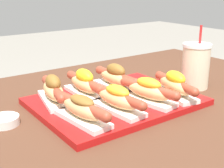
{
  "coord_description": "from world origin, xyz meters",
  "views": [
    {
      "loc": [
        -0.57,
        -0.69,
        1.08
      ],
      "look_at": [
        -0.06,
        0.02,
        0.79
      ],
      "focal_mm": 50.0,
      "sensor_mm": 36.0,
      "label": 1
    }
  ],
  "objects_px": {
    "hot_dog_6": "(116,77)",
    "hot_dog_2": "(148,91)",
    "serving_tray": "(116,101)",
    "hot_dog_3": "(175,85)",
    "hot_dog_4": "(53,90)",
    "drink_cup": "(196,66)",
    "hot_dog_1": "(117,99)",
    "hot_dog_0": "(82,109)",
    "hot_dog_5": "(85,84)",
    "sauce_bowl": "(4,120)"
  },
  "relations": [
    {
      "from": "hot_dog_0",
      "to": "hot_dog_1",
      "type": "bearing_deg",
      "value": 1.22
    },
    {
      "from": "hot_dog_0",
      "to": "hot_dog_5",
      "type": "distance_m",
      "value": 0.19
    },
    {
      "from": "hot_dog_5",
      "to": "hot_dog_6",
      "type": "xyz_separation_m",
      "value": [
        0.12,
        -0.0,
        0.0
      ]
    },
    {
      "from": "hot_dog_4",
      "to": "hot_dog_0",
      "type": "bearing_deg",
      "value": -90.36
    },
    {
      "from": "hot_dog_5",
      "to": "hot_dog_0",
      "type": "bearing_deg",
      "value": -122.95
    },
    {
      "from": "hot_dog_4",
      "to": "sauce_bowl",
      "type": "relative_size",
      "value": 2.76
    },
    {
      "from": "serving_tray",
      "to": "hot_dog_6",
      "type": "height_order",
      "value": "hot_dog_6"
    },
    {
      "from": "hot_dog_6",
      "to": "hot_dog_4",
      "type": "bearing_deg",
      "value": 178.97
    },
    {
      "from": "hot_dog_0",
      "to": "hot_dog_5",
      "type": "relative_size",
      "value": 1.0
    },
    {
      "from": "serving_tray",
      "to": "hot_dog_3",
      "type": "distance_m",
      "value": 0.18
    },
    {
      "from": "serving_tray",
      "to": "hot_dog_1",
      "type": "height_order",
      "value": "hot_dog_1"
    },
    {
      "from": "hot_dog_3",
      "to": "hot_dog_4",
      "type": "xyz_separation_m",
      "value": [
        -0.32,
        0.17,
        0.0
      ]
    },
    {
      "from": "hot_dog_1",
      "to": "hot_dog_5",
      "type": "distance_m",
      "value": 0.16
    },
    {
      "from": "hot_dog_3",
      "to": "hot_dog_6",
      "type": "xyz_separation_m",
      "value": [
        -0.1,
        0.16,
        0.0
      ]
    },
    {
      "from": "serving_tray",
      "to": "hot_dog_5",
      "type": "bearing_deg",
      "value": 124.26
    },
    {
      "from": "hot_dog_0",
      "to": "hot_dog_3",
      "type": "relative_size",
      "value": 1.02
    },
    {
      "from": "hot_dog_6",
      "to": "hot_dog_2",
      "type": "bearing_deg",
      "value": -90.77
    },
    {
      "from": "hot_dog_4",
      "to": "hot_dog_6",
      "type": "xyz_separation_m",
      "value": [
        0.22,
        -0.0,
        0.0
      ]
    },
    {
      "from": "hot_dog_1",
      "to": "hot_dog_5",
      "type": "bearing_deg",
      "value": 91.89
    },
    {
      "from": "hot_dog_1",
      "to": "hot_dog_0",
      "type": "bearing_deg",
      "value": -178.78
    },
    {
      "from": "hot_dog_5",
      "to": "hot_dog_2",
      "type": "bearing_deg",
      "value": -54.49
    },
    {
      "from": "hot_dog_2",
      "to": "hot_dog_5",
      "type": "xyz_separation_m",
      "value": [
        -0.11,
        0.16,
        0.0
      ]
    },
    {
      "from": "serving_tray",
      "to": "sauce_bowl",
      "type": "distance_m",
      "value": 0.32
    },
    {
      "from": "hot_dog_3",
      "to": "hot_dog_1",
      "type": "bearing_deg",
      "value": 177.13
    },
    {
      "from": "sauce_bowl",
      "to": "hot_dog_5",
      "type": "bearing_deg",
      "value": 6.67
    },
    {
      "from": "hot_dog_1",
      "to": "drink_cup",
      "type": "bearing_deg",
      "value": 6.97
    },
    {
      "from": "hot_dog_0",
      "to": "sauce_bowl",
      "type": "distance_m",
      "value": 0.2
    },
    {
      "from": "serving_tray",
      "to": "drink_cup",
      "type": "relative_size",
      "value": 2.19
    },
    {
      "from": "hot_dog_3",
      "to": "sauce_bowl",
      "type": "bearing_deg",
      "value": 163.5
    },
    {
      "from": "serving_tray",
      "to": "sauce_bowl",
      "type": "height_order",
      "value": "sauce_bowl"
    },
    {
      "from": "sauce_bowl",
      "to": "drink_cup",
      "type": "height_order",
      "value": "drink_cup"
    },
    {
      "from": "serving_tray",
      "to": "hot_dog_4",
      "type": "xyz_separation_m",
      "value": [
        -0.16,
        0.08,
        0.04
      ]
    },
    {
      "from": "serving_tray",
      "to": "drink_cup",
      "type": "distance_m",
      "value": 0.32
    },
    {
      "from": "hot_dog_3",
      "to": "hot_dog_4",
      "type": "bearing_deg",
      "value": 151.89
    },
    {
      "from": "sauce_bowl",
      "to": "serving_tray",
      "type": "bearing_deg",
      "value": -9.66
    },
    {
      "from": "hot_dog_0",
      "to": "hot_dog_5",
      "type": "height_order",
      "value": "hot_dog_5"
    },
    {
      "from": "hot_dog_2",
      "to": "hot_dog_3",
      "type": "relative_size",
      "value": 1.01
    },
    {
      "from": "hot_dog_6",
      "to": "drink_cup",
      "type": "xyz_separation_m",
      "value": [
        0.25,
        -0.11,
        0.02
      ]
    },
    {
      "from": "hot_dog_0",
      "to": "hot_dog_4",
      "type": "xyz_separation_m",
      "value": [
        0.0,
        0.16,
        0.0
      ]
    },
    {
      "from": "serving_tray",
      "to": "hot_dog_2",
      "type": "bearing_deg",
      "value": -53.19
    },
    {
      "from": "hot_dog_0",
      "to": "hot_dog_6",
      "type": "height_order",
      "value": "hot_dog_6"
    },
    {
      "from": "hot_dog_2",
      "to": "serving_tray",
      "type": "bearing_deg",
      "value": 126.81
    },
    {
      "from": "serving_tray",
      "to": "hot_dog_3",
      "type": "bearing_deg",
      "value": -28.74
    },
    {
      "from": "hot_dog_0",
      "to": "hot_dog_1",
      "type": "xyz_separation_m",
      "value": [
        0.11,
        0.0,
        0.0
      ]
    },
    {
      "from": "hot_dog_4",
      "to": "hot_dog_5",
      "type": "xyz_separation_m",
      "value": [
        0.1,
        0.0,
        0.0
      ]
    },
    {
      "from": "hot_dog_5",
      "to": "sauce_bowl",
      "type": "distance_m",
      "value": 0.26
    },
    {
      "from": "hot_dog_5",
      "to": "drink_cup",
      "type": "distance_m",
      "value": 0.39
    },
    {
      "from": "hot_dog_4",
      "to": "drink_cup",
      "type": "height_order",
      "value": "drink_cup"
    },
    {
      "from": "hot_dog_0",
      "to": "hot_dog_1",
      "type": "distance_m",
      "value": 0.11
    },
    {
      "from": "hot_dog_5",
      "to": "serving_tray",
      "type": "bearing_deg",
      "value": -55.74
    }
  ]
}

